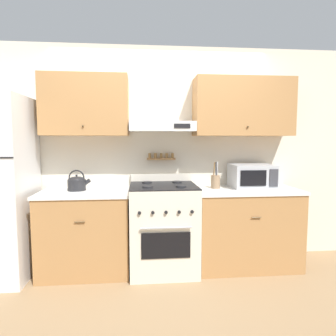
% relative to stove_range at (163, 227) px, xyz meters
% --- Properties ---
extents(ground_plane, '(16.00, 16.00, 0.00)m').
position_rel_stove_range_xyz_m(ground_plane, '(-0.00, -0.31, -0.48)').
color(ground_plane, '#937551').
extents(wall_back, '(5.20, 0.46, 2.55)m').
position_rel_stove_range_xyz_m(wall_back, '(0.04, 0.33, 0.96)').
color(wall_back, beige).
rests_on(wall_back, ground_plane).
extents(counter_left, '(0.97, 0.67, 0.90)m').
position_rel_stove_range_xyz_m(counter_left, '(-0.85, 0.03, -0.03)').
color(counter_left, '#AD7A47').
rests_on(counter_left, ground_plane).
extents(counter_right, '(1.17, 0.67, 0.90)m').
position_rel_stove_range_xyz_m(counter_right, '(0.95, 0.03, -0.03)').
color(counter_right, '#AD7A47').
rests_on(counter_right, ground_plane).
extents(stove_range, '(0.73, 0.73, 1.04)m').
position_rel_stove_range_xyz_m(stove_range, '(0.00, 0.00, 0.00)').
color(stove_range, beige).
rests_on(stove_range, ground_plane).
extents(tea_kettle, '(0.25, 0.20, 0.23)m').
position_rel_stove_range_xyz_m(tea_kettle, '(-0.94, 0.09, 0.50)').
color(tea_kettle, '#232326').
rests_on(tea_kettle, counter_left).
extents(microwave, '(0.48, 0.39, 0.27)m').
position_rel_stove_range_xyz_m(microwave, '(1.05, 0.11, 0.55)').
color(microwave, '#ADAFB5').
rests_on(microwave, counter_right).
extents(utensil_crock, '(0.10, 0.10, 0.30)m').
position_rel_stove_range_xyz_m(utensil_crock, '(0.61, 0.09, 0.50)').
color(utensil_crock, '#8E7051').
rests_on(utensil_crock, counter_right).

